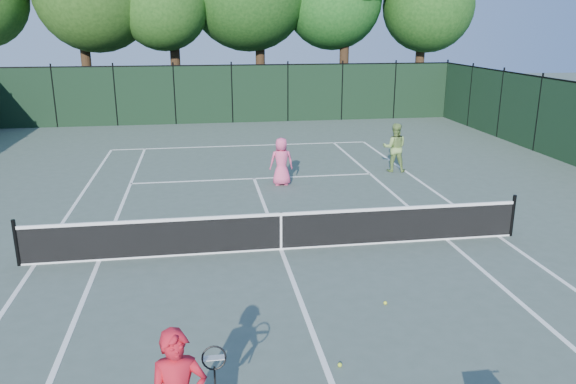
{
  "coord_description": "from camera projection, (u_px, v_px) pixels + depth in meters",
  "views": [
    {
      "loc": [
        -1.74,
        -12.1,
        5.07
      ],
      "look_at": [
        0.32,
        1.0,
        1.1
      ],
      "focal_mm": 35.0,
      "sensor_mm": 36.0,
      "label": 1
    }
  ],
  "objects": [
    {
      "name": "sideline_doubles_left",
      "position": [
        35.0,
        264.0,
        12.34
      ],
      "size": [
        0.1,
        23.77,
        0.01
      ],
      "primitive_type": "cube",
      "color": "white",
      "rests_on": "ground"
    },
    {
      "name": "service_line_far",
      "position": [
        254.0,
        178.0,
        19.22
      ],
      "size": [
        8.23,
        0.1,
        0.01
      ],
      "primitive_type": "cube",
      "color": "white",
      "rests_on": "ground"
    },
    {
      "name": "center_service_line",
      "position": [
        281.0,
        249.0,
        13.16
      ],
      "size": [
        0.1,
        12.8,
        0.01
      ],
      "primitive_type": "cube",
      "color": "white",
      "rests_on": "ground"
    },
    {
      "name": "loose_ball_midcourt",
      "position": [
        385.0,
        303.0,
        10.57
      ],
      "size": [
        0.07,
        0.07,
        0.07
      ],
      "primitive_type": "sphere",
      "color": "yellow",
      "rests_on": "ground"
    },
    {
      "name": "sideline_singles_right",
      "position": [
        447.0,
        239.0,
        13.78
      ],
      "size": [
        0.1,
        23.77,
        0.01
      ],
      "primitive_type": "cube",
      "color": "white",
      "rests_on": "ground"
    },
    {
      "name": "sideline_doubles_right",
      "position": [
        498.0,
        236.0,
        13.98
      ],
      "size": [
        0.1,
        23.77,
        0.01
      ],
      "primitive_type": "cube",
      "color": "white",
      "rests_on": "ground"
    },
    {
      "name": "tennis_net",
      "position": [
        281.0,
        230.0,
        13.03
      ],
      "size": [
        11.69,
        0.09,
        1.06
      ],
      "color": "black",
      "rests_on": "ground"
    },
    {
      "name": "sideline_singles_left",
      "position": [
        99.0,
        260.0,
        12.55
      ],
      "size": [
        0.1,
        23.77,
        0.01
      ],
      "primitive_type": "cube",
      "color": "white",
      "rests_on": "ground"
    },
    {
      "name": "baseline_far",
      "position": [
        242.0,
        146.0,
        24.41
      ],
      "size": [
        10.97,
        0.1,
        0.01
      ],
      "primitive_type": "cube",
      "color": "white",
      "rests_on": "ground"
    },
    {
      "name": "fence_far",
      "position": [
        232.0,
        94.0,
        29.77
      ],
      "size": [
        24.0,
        0.05,
        3.0
      ],
      "primitive_type": "cube",
      "color": "black",
      "rests_on": "ground"
    },
    {
      "name": "ground",
      "position": [
        281.0,
        250.0,
        13.16
      ],
      "size": [
        90.0,
        90.0,
        0.0
      ],
      "primitive_type": "plane",
      "color": "#48574D",
      "rests_on": "ground"
    },
    {
      "name": "player_pink",
      "position": [
        281.0,
        162.0,
        18.26
      ],
      "size": [
        0.78,
        0.51,
        1.57
      ],
      "rotation": [
        0.0,
        0.0,
        3.16
      ],
      "color": "#E75183",
      "rests_on": "ground"
    },
    {
      "name": "loose_ball_near_cart",
      "position": [
        340.0,
        365.0,
        8.64
      ],
      "size": [
        0.07,
        0.07,
        0.07
      ],
      "primitive_type": "sphere",
      "color": "#B6D92C",
      "rests_on": "ground"
    },
    {
      "name": "player_green",
      "position": [
        395.0,
        147.0,
        19.95
      ],
      "size": [
        0.99,
        0.85,
        1.74
      ],
      "rotation": [
        0.0,
        0.0,
        2.88
      ],
      "color": "#80A653",
      "rests_on": "ground"
    }
  ]
}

